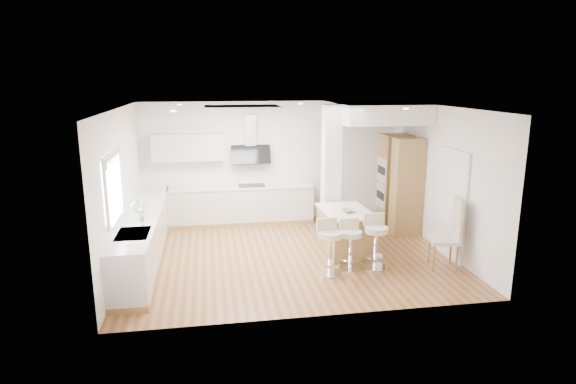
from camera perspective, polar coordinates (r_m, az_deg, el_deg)
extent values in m
plane|color=#946037|center=(9.34, 0.14, -7.42)|extent=(6.00, 6.00, 0.00)
cube|color=white|center=(9.34, 0.14, -7.42)|extent=(6.00, 5.00, 0.02)
cube|color=white|center=(11.37, -1.99, 3.65)|extent=(6.00, 0.04, 2.80)
cube|color=white|center=(8.95, -19.16, 0.27)|extent=(0.04, 5.00, 2.80)
cube|color=white|center=(9.89, 17.55, 1.58)|extent=(0.04, 5.00, 2.80)
cube|color=white|center=(9.25, -5.46, 9.97)|extent=(1.40, 0.95, 0.05)
cube|color=white|center=(9.25, -5.46, 9.88)|extent=(1.25, 0.80, 0.03)
cylinder|color=white|center=(10.14, -12.73, 10.05)|extent=(0.10, 0.10, 0.02)
cylinder|color=white|center=(8.14, -13.43, 9.30)|extent=(0.10, 0.10, 0.02)
cylinder|color=white|center=(10.31, 1.50, 10.41)|extent=(0.10, 0.10, 0.02)
cylinder|color=white|center=(10.23, 10.46, 10.18)|extent=(0.10, 0.10, 0.02)
cylinder|color=white|center=(8.84, 13.79, 9.57)|extent=(0.10, 0.10, 0.02)
cube|color=silver|center=(8.02, -20.03, 0.60)|extent=(0.03, 1.15, 0.95)
cube|color=white|center=(7.93, -20.24, 4.16)|extent=(0.04, 1.28, 0.06)
cube|color=white|center=(8.14, -19.68, -2.87)|extent=(0.04, 1.28, 0.06)
cube|color=white|center=(7.44, -20.76, -0.42)|extent=(0.04, 0.06, 0.95)
cube|color=white|center=(8.61, -19.26, 1.48)|extent=(0.04, 0.06, 0.95)
cube|color=#ABAEB2|center=(7.94, -20.09, 3.63)|extent=(0.03, 1.18, 0.14)
cube|color=#484239|center=(9.45, 18.94, -1.54)|extent=(0.02, 0.90, 2.00)
cube|color=white|center=(9.44, 18.86, -1.54)|extent=(0.05, 1.00, 2.10)
cube|color=#A07A44|center=(9.51, -16.51, -7.26)|extent=(0.60, 4.50, 0.10)
cube|color=beige|center=(9.38, -16.68, -4.80)|extent=(0.60, 4.50, 0.76)
cube|color=beige|center=(9.26, -16.84, -2.45)|extent=(0.63, 4.50, 0.04)
cube|color=silver|center=(8.07, -17.91, -4.75)|extent=(0.50, 0.75, 0.02)
cube|color=silver|center=(7.92, -18.06, -5.49)|extent=(0.40, 0.34, 0.10)
cube|color=silver|center=(8.26, -17.71, -4.70)|extent=(0.40, 0.34, 0.10)
cylinder|color=silver|center=(8.29, -16.89, -2.84)|extent=(0.02, 0.02, 0.36)
torus|color=silver|center=(8.25, -17.46, -1.66)|extent=(0.18, 0.02, 0.18)
imported|color=#4E8A46|center=(8.64, -17.07, -2.32)|extent=(0.17, 0.12, 0.33)
cube|color=#A07A44|center=(11.31, -5.51, -3.48)|extent=(3.30, 0.60, 0.10)
cube|color=beige|center=(11.19, -5.55, -1.38)|extent=(3.30, 0.60, 0.76)
cube|color=beige|center=(11.10, -5.60, 0.62)|extent=(3.33, 0.63, 0.04)
cube|color=black|center=(11.11, -4.32, 0.80)|extent=(0.60, 0.40, 0.01)
cube|color=beige|center=(11.05, -11.74, 5.20)|extent=(1.60, 0.34, 0.60)
cube|color=silver|center=(11.11, -4.53, 7.30)|extent=(0.25, 0.18, 0.70)
cube|color=black|center=(11.10, -4.44, 4.43)|extent=(0.90, 0.26, 0.44)
cube|color=white|center=(10.07, 5.13, 2.35)|extent=(0.35, 0.35, 2.80)
cube|color=white|center=(10.65, 10.20, 9.31)|extent=(1.78, 2.20, 0.40)
cube|color=#A07A44|center=(11.16, 12.51, 1.33)|extent=(0.62, 0.62, 2.10)
cube|color=#A07A44|center=(10.53, 13.92, 0.54)|extent=(0.62, 0.40, 2.10)
cube|color=silver|center=(11.00, 11.07, 2.55)|extent=(0.02, 0.55, 0.55)
cube|color=silver|center=(11.12, 10.94, -0.38)|extent=(0.02, 0.55, 0.55)
cube|color=black|center=(10.99, 11.02, 2.55)|extent=(0.01, 0.45, 0.18)
cube|color=black|center=(11.11, 10.89, -0.39)|extent=(0.01, 0.45, 0.18)
cube|color=#A07A44|center=(9.47, 6.80, -4.69)|extent=(0.86, 1.31, 0.79)
cube|color=beige|center=(9.36, 6.87, -2.29)|extent=(0.94, 1.38, 0.04)
imported|color=gray|center=(9.22, 7.14, -2.23)|extent=(0.24, 0.24, 0.06)
sphere|color=orange|center=(9.23, 7.36, -2.20)|extent=(0.07, 0.07, 0.06)
sphere|color=orange|center=(9.22, 6.89, -2.20)|extent=(0.07, 0.07, 0.06)
sphere|color=#78A737|center=(9.18, 7.21, -2.28)|extent=(0.07, 0.07, 0.06)
cylinder|color=silver|center=(8.48, 4.96, -9.55)|extent=(0.51, 0.51, 0.03)
cylinder|color=silver|center=(8.36, 5.00, -7.47)|extent=(0.08, 0.08, 0.64)
cylinder|color=silver|center=(8.41, 4.99, -8.28)|extent=(0.39, 0.39, 0.01)
cylinder|color=beige|center=(8.24, 5.05, -5.09)|extent=(0.49, 0.49, 0.10)
cube|color=beige|center=(8.33, 4.60, -3.81)|extent=(0.38, 0.12, 0.22)
cylinder|color=silver|center=(8.72, 7.35, -8.98)|extent=(0.41, 0.41, 0.03)
cylinder|color=silver|center=(8.61, 7.41, -7.08)|extent=(0.07, 0.07, 0.60)
cylinder|color=silver|center=(8.65, 7.39, -7.83)|extent=(0.32, 0.32, 0.01)
cylinder|color=beige|center=(8.49, 7.48, -4.93)|extent=(0.40, 0.40, 0.09)
cube|color=beige|center=(8.59, 7.25, -3.75)|extent=(0.35, 0.05, 0.20)
cylinder|color=silver|center=(8.85, 10.24, -8.73)|extent=(0.44, 0.44, 0.03)
cylinder|color=silver|center=(8.73, 10.33, -6.71)|extent=(0.07, 0.07, 0.64)
cylinder|color=silver|center=(8.78, 10.29, -7.50)|extent=(0.34, 0.34, 0.01)
cylinder|color=beige|center=(8.62, 10.43, -4.42)|extent=(0.42, 0.42, 0.10)
cube|color=beige|center=(8.72, 10.13, -3.18)|extent=(0.38, 0.06, 0.22)
cube|color=beige|center=(8.99, 17.96, -5.45)|extent=(0.59, 0.59, 0.07)
cube|color=beige|center=(8.95, 19.47, -3.24)|extent=(0.15, 0.46, 0.79)
cylinder|color=#A07A44|center=(8.85, 16.92, -7.54)|extent=(0.05, 0.05, 0.48)
cylinder|color=#A07A44|center=(9.21, 16.34, -6.68)|extent=(0.05, 0.05, 0.48)
cylinder|color=#A07A44|center=(8.96, 19.38, -7.48)|extent=(0.05, 0.05, 0.48)
cylinder|color=#A07A44|center=(9.31, 18.71, -6.64)|extent=(0.05, 0.05, 0.48)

